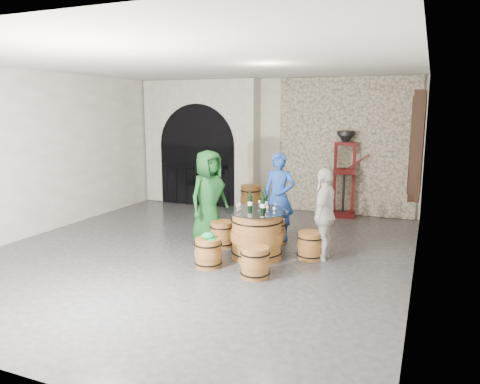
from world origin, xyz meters
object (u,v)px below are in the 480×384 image
at_px(side_barrel, 251,199).
at_px(person_green, 209,197).
at_px(barrel_stool_near_right, 255,262).
at_px(wine_bottle_right, 266,201).
at_px(corking_press, 345,167).
at_px(barrel_stool_right, 310,245).
at_px(barrel_stool_left, 222,234).
at_px(barrel_stool_near_left, 208,253).
at_px(wine_bottle_left, 250,202).
at_px(barrel_stool_far, 274,232).
at_px(person_white, 324,214).
at_px(barrel_table, 257,234).
at_px(wine_bottle_center, 263,204).
at_px(person_blue, 279,197).

bearing_deg(side_barrel, person_green, -86.00).
height_order(barrel_stool_near_right, side_barrel, side_barrel).
distance_m(wine_bottle_right, corking_press, 3.49).
relative_size(person_green, side_barrel, 2.56).
xyz_separation_m(barrel_stool_right, barrel_stool_near_right, (-0.54, -1.15, 0.00)).
height_order(barrel_stool_left, person_green, person_green).
relative_size(barrel_stool_near_left, person_green, 0.27).
xyz_separation_m(side_barrel, corking_press, (2.12, 0.47, 0.82)).
bearing_deg(side_barrel, corking_press, 12.42).
xyz_separation_m(wine_bottle_left, corking_press, (0.92, 3.55, 0.20)).
relative_size(barrel_stool_left, barrel_stool_far, 1.00).
bearing_deg(barrel_stool_near_right, wine_bottle_left, 116.20).
distance_m(barrel_stool_near_left, wine_bottle_right, 1.29).
height_order(barrel_stool_far, wine_bottle_right, wine_bottle_right).
bearing_deg(barrel_stool_far, person_white, -26.13).
height_order(barrel_table, barrel_stool_near_right, barrel_table).
relative_size(wine_bottle_center, corking_press, 0.16).
bearing_deg(person_white, barrel_stool_far, -113.83).
relative_size(barrel_stool_far, wine_bottle_center, 1.43).
relative_size(barrel_stool_near_left, wine_bottle_right, 1.43).
distance_m(person_green, wine_bottle_left, 1.13).
relative_size(barrel_table, person_white, 0.70).
bearing_deg(barrel_stool_far, person_green, -161.76).
xyz_separation_m(barrel_stool_right, wine_bottle_left, (-0.97, -0.29, 0.72)).
xyz_separation_m(barrel_stool_far, person_green, (-1.15, -0.38, 0.64)).
bearing_deg(person_green, wine_bottle_left, -94.68).
xyz_separation_m(barrel_stool_near_right, person_green, (-1.44, 1.36, 0.64)).
xyz_separation_m(barrel_stool_far, corking_press, (0.79, 2.67, 0.92)).
relative_size(barrel_stool_near_left, person_blue, 0.28).
relative_size(person_green, person_white, 1.13).
xyz_separation_m(person_blue, wine_bottle_right, (0.09, -1.00, 0.12)).
bearing_deg(corking_press, person_blue, -118.87).
bearing_deg(wine_bottle_right, barrel_stool_left, 166.90).
relative_size(barrel_stool_near_left, side_barrel, 0.69).
relative_size(person_blue, corking_press, 0.84).
distance_m(barrel_stool_far, barrel_stool_right, 1.01).
bearing_deg(barrel_stool_left, barrel_stool_near_right, -47.46).
bearing_deg(barrel_stool_right, person_green, 174.15).
bearing_deg(wine_bottle_center, barrel_stool_near_left, -136.91).
xyz_separation_m(barrel_stool_far, barrel_stool_right, (0.83, -0.58, 0.00)).
relative_size(barrel_stool_near_right, corking_press, 0.23).
bearing_deg(barrel_stool_near_left, wine_bottle_left, 59.33).
distance_m(barrel_stool_near_left, person_blue, 2.03).
relative_size(person_blue, wine_bottle_left, 5.14).
bearing_deg(person_green, person_white, -72.00).
bearing_deg(barrel_table, wine_bottle_left, 172.33).
xyz_separation_m(person_white, corking_press, (-0.25, 3.18, 0.39)).
bearing_deg(barrel_stool_left, barrel_stool_right, -1.90).
distance_m(barrel_table, barrel_stool_far, 0.91).
bearing_deg(corking_press, wine_bottle_left, -115.41).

